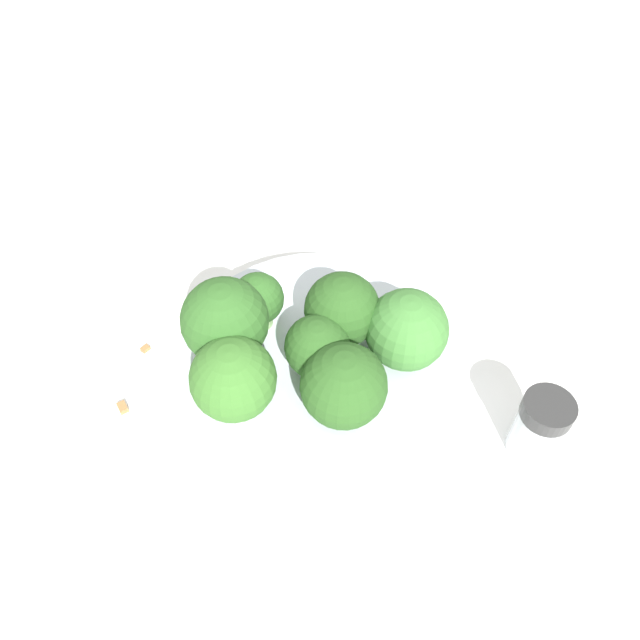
# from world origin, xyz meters

# --- Properties ---
(ground_plane) EXTENTS (3.00, 3.00, 0.00)m
(ground_plane) POSITION_xyz_m (0.00, 0.00, 0.00)
(ground_plane) COLOR white
(bowl) EXTENTS (0.20, 0.20, 0.05)m
(bowl) POSITION_xyz_m (0.00, 0.00, 0.03)
(bowl) COLOR silver
(bowl) RESTS_ON ground_plane
(broccoli_floret_0) EXTENTS (0.05, 0.05, 0.06)m
(broccoli_floret_0) POSITION_xyz_m (-0.01, -0.02, 0.09)
(broccoli_floret_0) COLOR #84AD66
(broccoli_floret_0) RESTS_ON bowl
(broccoli_floret_1) EXTENTS (0.04, 0.04, 0.04)m
(broccoli_floret_1) POSITION_xyz_m (0.05, -0.01, 0.08)
(broccoli_floret_1) COLOR #8EB770
(broccoli_floret_1) RESTS_ON bowl
(broccoli_floret_2) EXTENTS (0.04, 0.04, 0.05)m
(broccoli_floret_2) POSITION_xyz_m (-0.01, 0.02, 0.08)
(broccoli_floret_2) COLOR #7A9E5B
(broccoli_floret_2) RESTS_ON bowl
(broccoli_floret_3) EXTENTS (0.05, 0.05, 0.06)m
(broccoli_floret_3) POSITION_xyz_m (0.03, 0.07, 0.09)
(broccoli_floret_3) COLOR #8EB770
(broccoli_floret_3) RESTS_ON bowl
(broccoli_floret_4) EXTENTS (0.06, 0.06, 0.06)m
(broccoli_floret_4) POSITION_xyz_m (-0.03, 0.04, 0.08)
(broccoli_floret_4) COLOR #8EB770
(broccoli_floret_4) RESTS_ON bowl
(broccoli_floret_5) EXTENTS (0.06, 0.06, 0.06)m
(broccoli_floret_5) POSITION_xyz_m (-0.05, -0.02, 0.08)
(broccoli_floret_5) COLOR #8EB770
(broccoli_floret_5) RESTS_ON bowl
(broccoli_floret_6) EXTENTS (0.06, 0.06, 0.07)m
(broccoli_floret_6) POSITION_xyz_m (0.05, 0.03, 0.09)
(broccoli_floret_6) COLOR #7A9E5B
(broccoli_floret_6) RESTS_ON bowl
(pepper_shaker) EXTENTS (0.04, 0.04, 0.06)m
(pepper_shaker) POSITION_xyz_m (-0.16, -0.02, 0.03)
(pepper_shaker) COLOR #B2B7BC
(pepper_shaker) RESTS_ON ground_plane
(almond_crumb_0) EXTENTS (0.01, 0.01, 0.01)m
(almond_crumb_0) POSITION_xyz_m (0.13, 0.07, 0.00)
(almond_crumb_0) COLOR olive
(almond_crumb_0) RESTS_ON ground_plane
(almond_crumb_1) EXTENTS (0.01, 0.01, 0.01)m
(almond_crumb_1) POSITION_xyz_m (0.10, -0.06, 0.00)
(almond_crumb_1) COLOR #AD7F4C
(almond_crumb_1) RESTS_ON ground_plane
(almond_crumb_2) EXTENTS (0.01, 0.01, 0.01)m
(almond_crumb_2) POSITION_xyz_m (0.15, 0.02, 0.00)
(almond_crumb_2) COLOR olive
(almond_crumb_2) RESTS_ON ground_plane
(almond_crumb_3) EXTENTS (0.01, 0.01, 0.01)m
(almond_crumb_3) POSITION_xyz_m (0.12, -0.06, 0.00)
(almond_crumb_3) COLOR tan
(almond_crumb_3) RESTS_ON ground_plane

